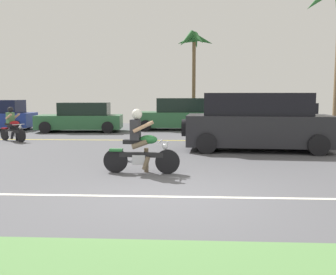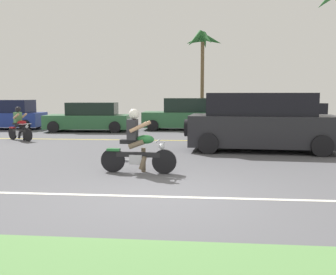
{
  "view_description": "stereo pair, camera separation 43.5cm",
  "coord_description": "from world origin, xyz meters",
  "px_view_note": "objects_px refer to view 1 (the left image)",
  "views": [
    {
      "loc": [
        0.27,
        -6.62,
        1.79
      ],
      "look_at": [
        -0.29,
        3.82,
        0.64
      ],
      "focal_mm": 40.86,
      "sensor_mm": 36.0,
      "label": 1
    },
    {
      "loc": [
        0.71,
        -6.59,
        1.79
      ],
      "look_at": [
        -0.29,
        3.82,
        0.64
      ],
      "focal_mm": 40.86,
      "sensor_mm": 36.0,
      "label": 2
    }
  ],
  "objects_px": {
    "parked_car_2": "(177,115)",
    "motorcyclist_distant": "(12,127)",
    "parked_car_1": "(81,118)",
    "parked_car_3": "(288,118)",
    "motorcyclist": "(141,146)",
    "palm_tree_0": "(194,47)",
    "suv_nearby": "(257,123)"
  },
  "relations": [
    {
      "from": "parked_car_2",
      "to": "motorcyclist_distant",
      "type": "relative_size",
      "value": 3.01
    },
    {
      "from": "parked_car_1",
      "to": "parked_car_3",
      "type": "xyz_separation_m",
      "value": [
        10.39,
        0.89,
        -0.01
      ]
    },
    {
      "from": "motorcyclist",
      "to": "parked_car_1",
      "type": "height_order",
      "value": "motorcyclist"
    },
    {
      "from": "parked_car_2",
      "to": "palm_tree_0",
      "type": "relative_size",
      "value": 0.78
    },
    {
      "from": "parked_car_3",
      "to": "palm_tree_0",
      "type": "xyz_separation_m",
      "value": [
        -4.76,
        2.28,
        3.86
      ]
    },
    {
      "from": "palm_tree_0",
      "to": "motorcyclist_distant",
      "type": "xyz_separation_m",
      "value": [
        -7.22,
        -7.29,
        -3.96
      ]
    },
    {
      "from": "parked_car_3",
      "to": "motorcyclist_distant",
      "type": "height_order",
      "value": "parked_car_3"
    },
    {
      "from": "motorcyclist",
      "to": "parked_car_3",
      "type": "bearing_deg",
      "value": 60.78
    },
    {
      "from": "motorcyclist",
      "to": "parked_car_1",
      "type": "distance_m",
      "value": 10.95
    },
    {
      "from": "parked_car_1",
      "to": "parked_car_3",
      "type": "relative_size",
      "value": 1.12
    },
    {
      "from": "motorcyclist",
      "to": "motorcyclist_distant",
      "type": "relative_size",
      "value": 1.27
    },
    {
      "from": "palm_tree_0",
      "to": "motorcyclist",
      "type": "bearing_deg",
      "value": -95.96
    },
    {
      "from": "motorcyclist",
      "to": "suv_nearby",
      "type": "xyz_separation_m",
      "value": [
        3.35,
        3.92,
        0.28
      ]
    },
    {
      "from": "motorcyclist",
      "to": "palm_tree_0",
      "type": "xyz_separation_m",
      "value": [
        1.38,
        13.26,
        3.9
      ]
    },
    {
      "from": "parked_car_1",
      "to": "motorcyclist",
      "type": "bearing_deg",
      "value": -67.22
    },
    {
      "from": "suv_nearby",
      "to": "palm_tree_0",
      "type": "distance_m",
      "value": 10.21
    },
    {
      "from": "palm_tree_0",
      "to": "parked_car_1",
      "type": "bearing_deg",
      "value": -150.61
    },
    {
      "from": "parked_car_3",
      "to": "motorcyclist_distant",
      "type": "relative_size",
      "value": 2.71
    },
    {
      "from": "motorcyclist",
      "to": "palm_tree_0",
      "type": "distance_m",
      "value": 13.9
    },
    {
      "from": "motorcyclist",
      "to": "suv_nearby",
      "type": "bearing_deg",
      "value": 49.52
    },
    {
      "from": "parked_car_1",
      "to": "motorcyclist_distant",
      "type": "distance_m",
      "value": 4.42
    },
    {
      "from": "palm_tree_0",
      "to": "motorcyclist_distant",
      "type": "height_order",
      "value": "palm_tree_0"
    },
    {
      "from": "parked_car_1",
      "to": "parked_car_3",
      "type": "height_order",
      "value": "parked_car_1"
    },
    {
      "from": "suv_nearby",
      "to": "palm_tree_0",
      "type": "relative_size",
      "value": 0.91
    },
    {
      "from": "suv_nearby",
      "to": "palm_tree_0",
      "type": "xyz_separation_m",
      "value": [
        -1.96,
        9.34,
        3.62
      ]
    },
    {
      "from": "palm_tree_0",
      "to": "suv_nearby",
      "type": "bearing_deg",
      "value": -78.13
    },
    {
      "from": "parked_car_1",
      "to": "palm_tree_0",
      "type": "height_order",
      "value": "palm_tree_0"
    },
    {
      "from": "suv_nearby",
      "to": "motorcyclist_distant",
      "type": "height_order",
      "value": "suv_nearby"
    },
    {
      "from": "parked_car_1",
      "to": "palm_tree_0",
      "type": "bearing_deg",
      "value": 29.39
    },
    {
      "from": "parked_car_3",
      "to": "suv_nearby",
      "type": "bearing_deg",
      "value": -111.61
    },
    {
      "from": "motorcyclist",
      "to": "parked_car_2",
      "type": "bearing_deg",
      "value": 87.41
    },
    {
      "from": "motorcyclist",
      "to": "parked_car_2",
      "type": "distance_m",
      "value": 11.43
    }
  ]
}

